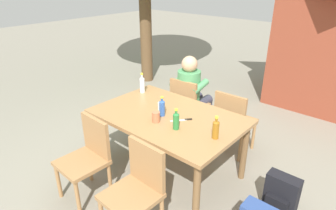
{
  "coord_description": "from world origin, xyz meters",
  "views": [
    {
      "loc": [
        1.88,
        -2.16,
        2.19
      ],
      "look_at": [
        0.0,
        0.0,
        0.87
      ],
      "focal_mm": 30.83,
      "sensor_mm": 36.0,
      "label": 1
    }
  ],
  "objects_px": {
    "person_in_white_shirt": "(192,91)",
    "bottle_amber": "(216,129)",
    "cup_terracotta": "(156,117)",
    "chair_far_left": "(187,104)",
    "chair_near_right": "(137,186)",
    "bottle_clear": "(142,84)",
    "bottle_blue": "(162,107)",
    "chair_near_left": "(88,155)",
    "dining_table": "(168,121)",
    "cup_white": "(161,106)",
    "backpack_by_near_side": "(281,195)",
    "table_knife": "(183,120)",
    "chair_far_right": "(233,120)",
    "bottle_green": "(176,120)"
  },
  "relations": [
    {
      "from": "backpack_by_near_side",
      "to": "table_knife",
      "type": "bearing_deg",
      "value": -168.58
    },
    {
      "from": "cup_terracotta",
      "to": "cup_white",
      "type": "xyz_separation_m",
      "value": [
        -0.17,
        0.26,
        -0.01
      ]
    },
    {
      "from": "cup_terracotta",
      "to": "chair_near_right",
      "type": "bearing_deg",
      "value": -60.3
    },
    {
      "from": "person_in_white_shirt",
      "to": "backpack_by_near_side",
      "type": "distance_m",
      "value": 1.85
    },
    {
      "from": "chair_near_left",
      "to": "person_in_white_shirt",
      "type": "height_order",
      "value": "person_in_white_shirt"
    },
    {
      "from": "chair_far_left",
      "to": "chair_near_left",
      "type": "height_order",
      "value": "same"
    },
    {
      "from": "chair_far_right",
      "to": "cup_terracotta",
      "type": "relative_size",
      "value": 7.67
    },
    {
      "from": "chair_far_left",
      "to": "person_in_white_shirt",
      "type": "distance_m",
      "value": 0.2
    },
    {
      "from": "bottle_clear",
      "to": "table_knife",
      "type": "xyz_separation_m",
      "value": [
        0.9,
        -0.27,
        -0.11
      ]
    },
    {
      "from": "person_in_white_shirt",
      "to": "bottle_amber",
      "type": "relative_size",
      "value": 5.07
    },
    {
      "from": "chair_near_right",
      "to": "bottle_clear",
      "type": "relative_size",
      "value": 3.27
    },
    {
      "from": "dining_table",
      "to": "chair_far_left",
      "type": "relative_size",
      "value": 1.89
    },
    {
      "from": "dining_table",
      "to": "bottle_blue",
      "type": "height_order",
      "value": "bottle_blue"
    },
    {
      "from": "chair_far_left",
      "to": "cup_terracotta",
      "type": "distance_m",
      "value": 1.15
    },
    {
      "from": "backpack_by_near_side",
      "to": "chair_near_right",
      "type": "bearing_deg",
      "value": -130.54
    },
    {
      "from": "bottle_amber",
      "to": "bottle_blue",
      "type": "xyz_separation_m",
      "value": [
        -0.7,
        0.02,
        -0.0
      ]
    },
    {
      "from": "dining_table",
      "to": "chair_far_left",
      "type": "distance_m",
      "value": 0.93
    },
    {
      "from": "person_in_white_shirt",
      "to": "bottle_blue",
      "type": "height_order",
      "value": "person_in_white_shirt"
    },
    {
      "from": "chair_far_right",
      "to": "bottle_amber",
      "type": "xyz_separation_m",
      "value": [
        0.29,
        -0.91,
        0.36
      ]
    },
    {
      "from": "dining_table",
      "to": "person_in_white_shirt",
      "type": "relative_size",
      "value": 1.39
    },
    {
      "from": "cup_terracotta",
      "to": "bottle_green",
      "type": "bearing_deg",
      "value": 4.8
    },
    {
      "from": "chair_far_right",
      "to": "person_in_white_shirt",
      "type": "relative_size",
      "value": 0.74
    },
    {
      "from": "person_in_white_shirt",
      "to": "cup_terracotta",
      "type": "bearing_deg",
      "value": -71.68
    },
    {
      "from": "cup_terracotta",
      "to": "table_knife",
      "type": "bearing_deg",
      "value": 47.52
    },
    {
      "from": "chair_far_left",
      "to": "cup_terracotta",
      "type": "relative_size",
      "value": 7.67
    },
    {
      "from": "chair_near_right",
      "to": "bottle_clear",
      "type": "height_order",
      "value": "bottle_clear"
    },
    {
      "from": "chair_near_right",
      "to": "person_in_white_shirt",
      "type": "bearing_deg",
      "value": 112.57
    },
    {
      "from": "chair_far_left",
      "to": "chair_near_right",
      "type": "xyz_separation_m",
      "value": [
        0.73,
        -1.67,
        0.0
      ]
    },
    {
      "from": "bottle_clear",
      "to": "table_knife",
      "type": "height_order",
      "value": "bottle_clear"
    },
    {
      "from": "chair_far_right",
      "to": "cup_white",
      "type": "xyz_separation_m",
      "value": [
        -0.53,
        -0.79,
        0.31
      ]
    },
    {
      "from": "chair_near_left",
      "to": "bottle_amber",
      "type": "distance_m",
      "value": 1.33
    },
    {
      "from": "backpack_by_near_side",
      "to": "person_in_white_shirt",
      "type": "bearing_deg",
      "value": 156.23
    },
    {
      "from": "cup_white",
      "to": "bottle_blue",
      "type": "bearing_deg",
      "value": -41.9
    },
    {
      "from": "chair_near_right",
      "to": "chair_near_left",
      "type": "relative_size",
      "value": 1.0
    },
    {
      "from": "chair_near_right",
      "to": "bottle_amber",
      "type": "xyz_separation_m",
      "value": [
        0.29,
        0.76,
        0.36
      ]
    },
    {
      "from": "dining_table",
      "to": "table_knife",
      "type": "bearing_deg",
      "value": 1.39
    },
    {
      "from": "chair_far_right",
      "to": "chair_near_left",
      "type": "relative_size",
      "value": 1.0
    },
    {
      "from": "cup_white",
      "to": "backpack_by_near_side",
      "type": "bearing_deg",
      "value": 6.83
    },
    {
      "from": "person_in_white_shirt",
      "to": "cup_terracotta",
      "type": "relative_size",
      "value": 10.4
    },
    {
      "from": "bottle_clear",
      "to": "cup_white",
      "type": "distance_m",
      "value": 0.59
    },
    {
      "from": "dining_table",
      "to": "chair_near_right",
      "type": "bearing_deg",
      "value": -66.06
    },
    {
      "from": "chair_far_left",
      "to": "bottle_blue",
      "type": "height_order",
      "value": "bottle_blue"
    },
    {
      "from": "chair_near_right",
      "to": "bottle_clear",
      "type": "xyz_separation_m",
      "value": [
        -1.06,
        1.12,
        0.38
      ]
    },
    {
      "from": "chair_near_left",
      "to": "person_in_white_shirt",
      "type": "relative_size",
      "value": 0.74
    },
    {
      "from": "bottle_green",
      "to": "cup_terracotta",
      "type": "distance_m",
      "value": 0.26
    },
    {
      "from": "bottle_green",
      "to": "bottle_amber",
      "type": "distance_m",
      "value": 0.41
    },
    {
      "from": "bottle_clear",
      "to": "person_in_white_shirt",
      "type": "bearing_deg",
      "value": 64.41
    },
    {
      "from": "chair_far_left",
      "to": "bottle_amber",
      "type": "relative_size",
      "value": 3.74
    },
    {
      "from": "chair_far_left",
      "to": "person_in_white_shirt",
      "type": "height_order",
      "value": "person_in_white_shirt"
    },
    {
      "from": "dining_table",
      "to": "cup_white",
      "type": "distance_m",
      "value": 0.21
    }
  ]
}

